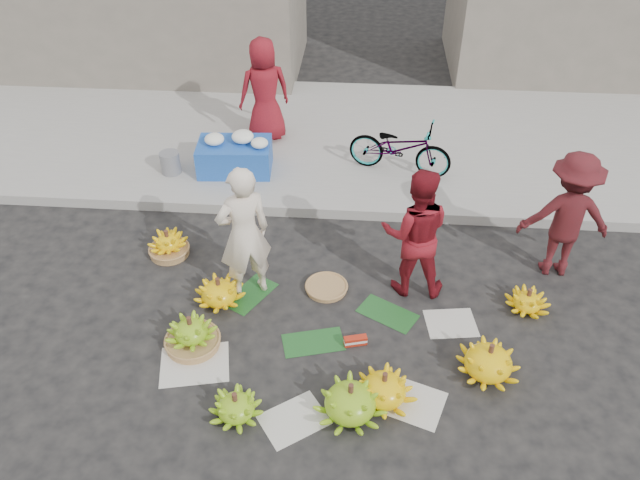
# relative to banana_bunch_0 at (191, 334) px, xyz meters

# --- Properties ---
(ground) EXTENTS (80.00, 80.00, 0.00)m
(ground) POSITION_rel_banana_bunch_0_xyz_m (1.38, 0.33, -0.17)
(ground) COLOR black
(ground) RESTS_ON ground
(curb) EXTENTS (40.00, 0.25, 0.15)m
(curb) POSITION_rel_banana_bunch_0_xyz_m (1.38, 2.53, -0.10)
(curb) COLOR gray
(curb) RESTS_ON ground
(sidewalk) EXTENTS (40.00, 4.00, 0.12)m
(sidewalk) POSITION_rel_banana_bunch_0_xyz_m (1.38, 4.63, -0.11)
(sidewalk) COLOR gray
(sidewalk) RESTS_ON ground
(newspaper_scatter) EXTENTS (3.20, 1.80, 0.00)m
(newspaper_scatter) POSITION_rel_banana_bunch_0_xyz_m (1.38, -0.47, -0.17)
(newspaper_scatter) COLOR silver
(newspaper_scatter) RESTS_ON ground
(banana_leaves) EXTENTS (2.00, 1.00, 0.00)m
(banana_leaves) POSITION_rel_banana_bunch_0_xyz_m (1.28, 0.53, -0.17)
(banana_leaves) COLOR #194C1F
(banana_leaves) RESTS_ON ground
(banana_bunch_0) EXTENTS (0.59, 0.59, 0.41)m
(banana_bunch_0) POSITION_rel_banana_bunch_0_xyz_m (0.00, 0.00, 0.00)
(banana_bunch_0) COLOR #996E40
(banana_bunch_0) RESTS_ON ground
(banana_bunch_1) EXTENTS (0.55, 0.55, 0.32)m
(banana_bunch_1) POSITION_rel_banana_bunch_0_xyz_m (0.63, -0.86, -0.03)
(banana_bunch_1) COLOR #6BAA18
(banana_bunch_1) RESTS_ON ground
(banana_bunch_2) EXTENTS (0.90, 0.90, 0.42)m
(banana_bunch_2) POSITION_rel_banana_bunch_0_xyz_m (1.70, -0.75, 0.02)
(banana_bunch_2) COLOR #6BAA18
(banana_bunch_2) RESTS_ON ground
(banana_bunch_3) EXTENTS (0.78, 0.78, 0.38)m
(banana_bunch_3) POSITION_rel_banana_bunch_0_xyz_m (2.02, -0.56, -0.00)
(banana_bunch_3) COLOR yellow
(banana_bunch_3) RESTS_ON ground
(banana_bunch_4) EXTENTS (0.67, 0.67, 0.41)m
(banana_bunch_4) POSITION_rel_banana_bunch_0_xyz_m (3.07, -0.15, 0.01)
(banana_bunch_4) COLOR yellow
(banana_bunch_4) RESTS_ON ground
(banana_bunch_5) EXTENTS (0.49, 0.49, 0.29)m
(banana_bunch_5) POSITION_rel_banana_bunch_0_xyz_m (3.65, 0.83, -0.05)
(banana_bunch_5) COLOR yellow
(banana_bunch_5) RESTS_ON ground
(banana_bunch_6) EXTENTS (0.60, 0.60, 0.36)m
(banana_bunch_6) POSITION_rel_banana_bunch_0_xyz_m (0.15, 0.68, -0.01)
(banana_bunch_6) COLOR yellow
(banana_bunch_6) RESTS_ON ground
(banana_bunch_7) EXTENTS (0.49, 0.49, 0.36)m
(banana_bunch_7) POSITION_rel_banana_bunch_0_xyz_m (-0.66, 1.50, -0.02)
(banana_bunch_7) COLOR #996E40
(banana_bunch_7) RESTS_ON ground
(basket_spare) EXTENTS (0.51, 0.51, 0.06)m
(basket_spare) POSITION_rel_banana_bunch_0_xyz_m (1.36, 0.99, -0.14)
(basket_spare) COLOR #996E40
(basket_spare) RESTS_ON ground
(incense_stack) EXTENTS (0.26, 0.14, 0.10)m
(incense_stack) POSITION_rel_banana_bunch_0_xyz_m (1.73, 0.14, -0.11)
(incense_stack) COLOR #B62613
(incense_stack) RESTS_ON ground
(vendor_cream) EXTENTS (0.73, 0.65, 1.68)m
(vendor_cream) POSITION_rel_banana_bunch_0_xyz_m (0.45, 0.90, 0.67)
(vendor_cream) COLOR white
(vendor_cream) RESTS_ON ground
(vendor_red) EXTENTS (0.80, 0.63, 1.60)m
(vendor_red) POSITION_rel_banana_bunch_0_xyz_m (2.34, 1.11, 0.63)
(vendor_red) COLOR maroon
(vendor_red) RESTS_ON ground
(man_striped) EXTENTS (1.04, 0.61, 1.60)m
(man_striped) POSITION_rel_banana_bunch_0_xyz_m (4.09, 1.57, 0.63)
(man_striped) COLOR maroon
(man_striped) RESTS_ON ground
(flower_table) EXTENTS (1.10, 0.73, 0.61)m
(flower_table) POSITION_rel_banana_bunch_0_xyz_m (-0.14, 3.38, 0.20)
(flower_table) COLOR #1B4CB1
(flower_table) RESTS_ON sidewalk
(grey_bucket) EXTENTS (0.29, 0.29, 0.33)m
(grey_bucket) POSITION_rel_banana_bunch_0_xyz_m (-1.08, 3.24, 0.11)
(grey_bucket) COLOR slate
(grey_bucket) RESTS_ON sidewalk
(flower_vendor) EXTENTS (0.93, 0.79, 1.63)m
(flower_vendor) POSITION_rel_banana_bunch_0_xyz_m (0.17, 4.40, 0.76)
(flower_vendor) COLOR maroon
(flower_vendor) RESTS_ON sidewalk
(bicycle) EXTENTS (0.88, 1.59, 0.79)m
(bicycle) POSITION_rel_banana_bunch_0_xyz_m (2.25, 3.54, 0.35)
(bicycle) COLOR gray
(bicycle) RESTS_ON sidewalk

